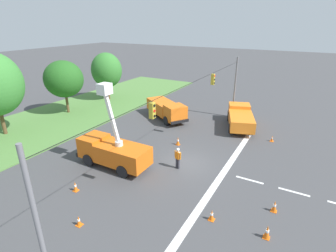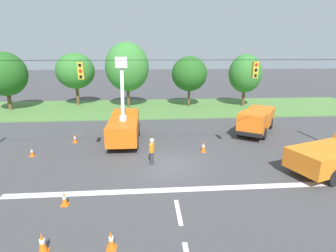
% 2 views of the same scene
% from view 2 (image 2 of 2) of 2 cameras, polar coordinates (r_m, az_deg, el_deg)
% --- Properties ---
extents(ground_plane, '(200.00, 200.00, 0.00)m').
position_cam_2_polar(ground_plane, '(17.07, 0.25, -8.55)').
color(ground_plane, '#424244').
extents(grass_verge, '(56.00, 12.00, 0.10)m').
position_cam_2_polar(grass_verge, '(34.25, -2.25, 3.96)').
color(grass_verge, '#517F3D').
rests_on(grass_verge, ground).
extents(lane_markings, '(17.60, 15.25, 0.01)m').
position_cam_2_polar(lane_markings, '(13.02, 2.01, -16.90)').
color(lane_markings, silver).
rests_on(lane_markings, ground).
extents(signal_gantry, '(26.20, 0.33, 7.20)m').
position_cam_2_polar(signal_gantry, '(15.81, 0.31, 5.63)').
color(signal_gantry, slate).
rests_on(signal_gantry, ground).
extents(tree_far_west, '(4.99, 5.33, 7.15)m').
position_cam_2_polar(tree_far_west, '(37.86, -31.93, 9.56)').
color(tree_far_west, brown).
rests_on(tree_far_west, ground).
extents(tree_west, '(4.99, 4.99, 7.01)m').
position_cam_2_polar(tree_west, '(37.51, -19.52, 11.21)').
color(tree_west, brown).
rests_on(tree_west, ground).
extents(tree_centre, '(5.51, 5.00, 8.33)m').
position_cam_2_polar(tree_centre, '(34.52, -8.90, 12.57)').
color(tree_centre, brown).
rests_on(tree_centre, ground).
extents(tree_east, '(4.56, 4.80, 6.59)m').
position_cam_2_polar(tree_east, '(34.72, 4.66, 11.25)').
color(tree_east, brown).
rests_on(tree_east, ground).
extents(tree_far_east, '(4.19, 4.49, 6.83)m').
position_cam_2_polar(tree_far_east, '(36.28, 16.44, 10.87)').
color(tree_far_east, brown).
rests_on(tree_far_east, ground).
extents(utility_truck_bucket_lift, '(2.35, 6.13, 6.70)m').
position_cam_2_polar(utility_truck_bucket_lift, '(21.34, -9.51, 0.19)').
color(utility_truck_bucket_lift, orange).
rests_on(utility_truck_bucket_lift, ground).
extents(utility_truck_support_near, '(5.48, 6.77, 2.20)m').
position_cam_2_polar(utility_truck_support_near, '(24.97, 18.72, 1.41)').
color(utility_truck_support_near, orange).
rests_on(utility_truck_support_near, ground).
extents(road_worker, '(0.34, 0.63, 1.77)m').
position_cam_2_polar(road_worker, '(16.89, -3.52, -5.19)').
color(road_worker, '#383842').
rests_on(road_worker, ground).
extents(traffic_cone_foreground_right, '(0.36, 0.36, 0.72)m').
position_cam_2_polar(traffic_cone_foreground_right, '(13.77, -21.63, -14.46)').
color(traffic_cone_foreground_right, orange).
rests_on(traffic_cone_foreground_right, ground).
extents(traffic_cone_mid_left, '(0.36, 0.36, 0.81)m').
position_cam_2_polar(traffic_cone_mid_left, '(19.32, 7.73, -4.46)').
color(traffic_cone_mid_left, orange).
rests_on(traffic_cone_mid_left, ground).
extents(traffic_cone_mid_right, '(0.36, 0.36, 0.73)m').
position_cam_2_polar(traffic_cone_mid_right, '(22.37, -19.61, -2.55)').
color(traffic_cone_mid_right, orange).
rests_on(traffic_cone_mid_right, ground).
extents(traffic_cone_near_bucket, '(0.36, 0.36, 0.65)m').
position_cam_2_polar(traffic_cone_near_bucket, '(20.70, -27.52, -5.05)').
color(traffic_cone_near_bucket, orange).
rests_on(traffic_cone_near_bucket, ground).
extents(traffic_cone_far_left, '(0.36, 0.36, 0.76)m').
position_cam_2_polar(traffic_cone_far_left, '(10.71, -12.27, -23.04)').
color(traffic_cone_far_left, orange).
rests_on(traffic_cone_far_left, ground).
extents(traffic_cone_far_right, '(0.36, 0.36, 0.83)m').
position_cam_2_polar(traffic_cone_far_right, '(11.29, -25.70, -21.86)').
color(traffic_cone_far_right, orange).
rests_on(traffic_cone_far_right, ground).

